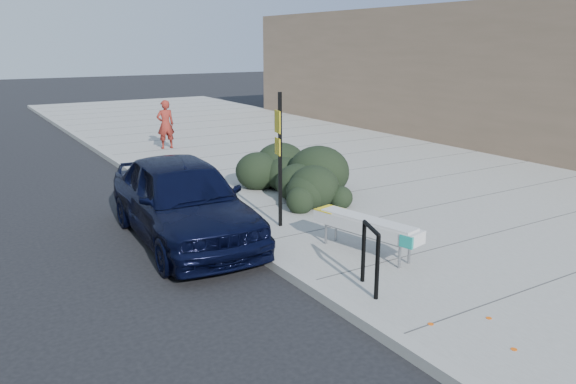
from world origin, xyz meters
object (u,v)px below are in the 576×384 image
bench (366,226)px  sedan_navy (183,199)px  sign_post (279,152)px  bike_rack (370,252)px  pedestrian (165,124)px

bench → sedan_navy: 3.62m
sign_post → bench: bearing=-64.5°
bench → bike_rack: (-0.93, -1.22, 0.10)m
bike_rack → pedestrian: pedestrian is taller
bench → bike_rack: bike_rack is taller
pedestrian → sedan_navy: bearing=75.0°
bike_rack → pedestrian: bearing=104.6°
sedan_navy → pedestrian: (2.88, 8.93, 0.17)m
bench → sedan_navy: sedan_navy is taller
bike_rack → pedestrian: 13.00m
sedan_navy → bench: bearing=-46.8°
sedan_navy → bike_rack: bearing=-67.5°
bench → sedan_navy: (-2.33, 2.77, 0.17)m
bench → pedestrian: size_ratio=1.29×
bike_rack → sedan_navy: (-1.40, 3.99, 0.07)m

